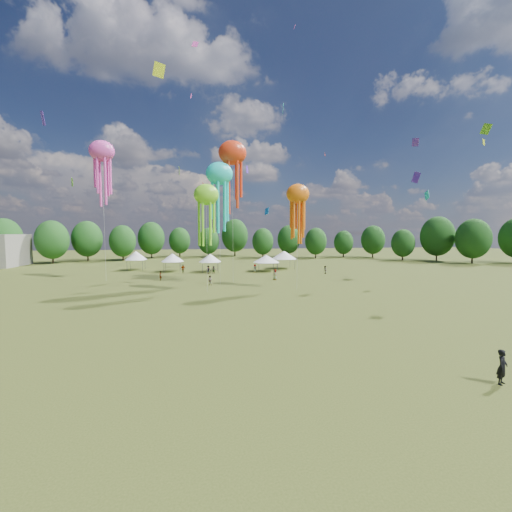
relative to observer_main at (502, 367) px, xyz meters
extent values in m
plane|color=#384416|center=(-9.29, 1.92, -0.96)|extent=(300.00, 300.00, 0.00)
imported|color=black|center=(0.00, 0.00, 0.00)|extent=(0.84, 0.75, 1.92)
imported|color=gray|center=(-15.03, 36.29, -0.19)|extent=(0.87, 0.75, 1.55)
imported|color=gray|center=(-5.17, 51.91, -0.13)|extent=(0.76, 0.94, 1.67)
imported|color=gray|center=(8.48, 46.71, -0.14)|extent=(0.79, 0.92, 1.64)
imported|color=gray|center=(-15.01, 50.58, -0.12)|extent=(1.10, 0.65, 1.69)
imported|color=gray|center=(-20.15, 52.63, -0.06)|extent=(1.15, 0.84, 1.81)
imported|color=gray|center=(-13.90, 50.88, -0.18)|extent=(1.51, 0.79, 1.56)
imported|color=gray|center=(-23.49, 43.05, -0.15)|extent=(0.53, 0.68, 1.63)
imported|color=gray|center=(-3.46, 40.34, -0.04)|extent=(1.04, 1.07, 1.85)
cylinder|color=#47474C|center=(-32.53, 58.68, 0.16)|extent=(0.08, 0.08, 2.24)
cylinder|color=#47474C|center=(-32.53, 61.95, 0.16)|extent=(0.08, 0.08, 2.24)
cylinder|color=#47474C|center=(-29.26, 58.68, 0.16)|extent=(0.08, 0.08, 2.24)
cylinder|color=#47474C|center=(-29.26, 61.95, 0.16)|extent=(0.08, 0.08, 2.24)
cube|color=white|center=(-30.89, 60.32, 1.33)|extent=(3.67, 3.67, 0.10)
cone|color=white|center=(-30.89, 60.32, 2.34)|extent=(4.77, 4.77, 1.92)
cylinder|color=#47474C|center=(-24.18, 54.37, 0.08)|extent=(0.08, 0.08, 2.08)
cylinder|color=#47474C|center=(-24.18, 57.66, 0.08)|extent=(0.08, 0.08, 2.08)
cylinder|color=#47474C|center=(-20.89, 54.37, 0.08)|extent=(0.08, 0.08, 2.08)
cylinder|color=#47474C|center=(-20.89, 57.66, 0.08)|extent=(0.08, 0.08, 2.08)
cube|color=white|center=(-22.54, 56.01, 1.17)|extent=(3.69, 3.69, 0.10)
cone|color=white|center=(-22.54, 56.01, 2.11)|extent=(4.80, 4.80, 1.78)
cylinder|color=#47474C|center=(-16.16, 52.62, 0.06)|extent=(0.08, 0.08, 2.04)
cylinder|color=#47474C|center=(-16.16, 55.89, 0.06)|extent=(0.08, 0.08, 2.04)
cylinder|color=#47474C|center=(-12.89, 52.62, 0.06)|extent=(0.08, 0.08, 2.04)
cylinder|color=#47474C|center=(-12.89, 55.89, 0.06)|extent=(0.08, 0.08, 2.04)
cube|color=white|center=(-14.53, 54.25, 1.13)|extent=(3.67, 3.67, 0.10)
cone|color=white|center=(-14.53, 54.25, 2.05)|extent=(4.77, 4.77, 1.75)
cylinder|color=#47474C|center=(-4.40, 51.27, -0.03)|extent=(0.08, 0.08, 1.86)
cylinder|color=#47474C|center=(-4.40, 55.22, -0.03)|extent=(0.08, 0.08, 1.86)
cylinder|color=#47474C|center=(-0.44, 51.27, -0.03)|extent=(0.08, 0.08, 1.86)
cylinder|color=#47474C|center=(-0.44, 55.22, -0.03)|extent=(0.08, 0.08, 1.86)
cube|color=white|center=(-2.42, 53.24, 0.95)|extent=(4.36, 4.36, 0.10)
cone|color=white|center=(-2.42, 53.24, 1.80)|extent=(5.66, 5.66, 1.60)
cylinder|color=#47474C|center=(0.70, 55.73, 0.13)|extent=(0.08, 0.08, 2.19)
cylinder|color=#47474C|center=(0.70, 59.80, 0.13)|extent=(0.08, 0.08, 2.19)
cylinder|color=#47474C|center=(4.77, 55.73, 0.13)|extent=(0.08, 0.08, 2.19)
cylinder|color=#47474C|center=(4.77, 59.80, 0.13)|extent=(0.08, 0.08, 2.19)
cube|color=white|center=(2.73, 57.76, 1.28)|extent=(4.47, 4.47, 0.10)
cone|color=white|center=(2.73, 57.76, 2.26)|extent=(5.81, 5.81, 1.87)
ellipsoid|color=#1BEBE5|center=(-13.33, 37.29, 16.82)|extent=(4.30, 3.01, 3.65)
cylinder|color=beige|center=(-13.33, 37.29, 7.93)|extent=(0.03, 0.03, 17.78)
ellipsoid|color=red|center=(-11.05, 38.98, 20.58)|extent=(4.66, 3.27, 3.96)
cylinder|color=beige|center=(-11.05, 38.98, 9.81)|extent=(0.03, 0.03, 21.55)
ellipsoid|color=orange|center=(-2.33, 30.70, 13.03)|extent=(3.42, 2.39, 2.90)
cylinder|color=beige|center=(-2.33, 30.70, 6.03)|extent=(0.03, 0.03, 13.99)
ellipsoid|color=#F849BD|center=(-32.78, 44.15, 21.25)|extent=(4.16, 2.91, 3.53)
cylinder|color=beige|center=(-32.78, 44.15, 10.14)|extent=(0.03, 0.03, 22.21)
ellipsoid|color=#83EF27|center=(-15.52, 30.49, 12.65)|extent=(3.45, 2.41, 2.93)
cylinder|color=beige|center=(-15.52, 30.49, 5.84)|extent=(0.03, 0.03, 13.61)
cube|color=#F849BD|center=(-16.78, 30.50, 32.46)|extent=(1.00, 0.63, 1.03)
cube|color=#5F2ECC|center=(-3.92, 72.19, 24.55)|extent=(0.88, 1.42, 2.04)
cube|color=red|center=(15.79, 66.08, 27.83)|extent=(0.40, 0.87, 1.04)
cube|color=#C6DB16|center=(-14.06, 39.70, 12.94)|extent=(0.96, 0.97, 1.22)
cube|color=#83EF27|center=(23.56, 25.48, 22.01)|extent=(0.73, 1.44, 1.77)
cube|color=#F849BD|center=(-18.23, 60.51, 38.04)|extent=(0.34, 0.78, 0.94)
cube|color=#5F2ECC|center=(21.75, 38.18, 23.59)|extent=(1.02, 1.37, 1.53)
cube|color=#C6DB16|center=(-22.49, 38.90, 32.75)|extent=(2.01, 0.50, 2.43)
cube|color=#83EF27|center=(-21.29, 63.02, 21.87)|extent=(0.35, 1.97, 2.24)
cube|color=#1BEBE5|center=(0.01, 48.77, 31.94)|extent=(0.50, 1.80, 2.10)
cube|color=#5F2ECC|center=(29.63, 48.50, 19.37)|extent=(0.53, 2.45, 2.77)
cube|color=orange|center=(8.88, 65.50, 17.91)|extent=(0.54, 1.32, 1.68)
cube|color=#C6DB16|center=(25.25, 27.47, 20.84)|extent=(0.78, 0.49, 1.04)
cube|color=#83EF27|center=(-45.05, 64.37, 18.82)|extent=(0.96, 1.71, 2.20)
cube|color=#1B7FF3|center=(-3.98, 45.16, 11.51)|extent=(0.78, 1.37, 1.52)
cube|color=#1BEBE5|center=(21.61, 34.51, 13.77)|extent=(0.26, 1.55, 1.74)
cube|color=#F849BD|center=(3.06, 51.59, 49.57)|extent=(0.43, 0.88, 0.91)
cube|color=#5F2ECC|center=(-31.58, 20.96, 18.68)|extent=(0.65, 1.28, 1.56)
cube|color=red|center=(-15.55, 47.67, 16.10)|extent=(0.99, 1.95, 1.93)
cylinder|color=#38281C|center=(-69.43, 82.44, 0.80)|extent=(0.44, 0.44, 3.53)
ellipsoid|color=#1A4517|center=(-69.43, 82.44, 5.88)|extent=(8.83, 8.83, 11.04)
cylinder|color=#38281C|center=(-56.46, 80.11, 0.72)|extent=(0.44, 0.44, 3.36)
ellipsoid|color=#1A4517|center=(-56.46, 80.11, 5.55)|extent=(8.40, 8.40, 10.51)
cylinder|color=#38281C|center=(-49.98, 87.42, 0.74)|extent=(0.44, 0.44, 3.41)
ellipsoid|color=#1A4517|center=(-49.98, 87.42, 5.65)|extent=(8.53, 8.53, 10.66)
cylinder|color=#38281C|center=(-39.89, 86.95, 0.57)|extent=(0.44, 0.44, 3.07)
ellipsoid|color=#1A4517|center=(-39.89, 86.95, 4.98)|extent=(7.66, 7.66, 9.58)
cylinder|color=#38281C|center=(-32.80, 95.26, 0.75)|extent=(0.44, 0.44, 3.43)
ellipsoid|color=#1A4517|center=(-32.80, 95.26, 5.69)|extent=(8.58, 8.58, 10.73)
cylinder|color=#38281C|center=(-24.05, 100.88, 0.51)|extent=(0.44, 0.44, 2.95)
ellipsoid|color=#1A4517|center=(-24.05, 100.88, 4.75)|extent=(7.37, 7.37, 9.21)
cylinder|color=#38281C|center=(-13.99, 96.98, 0.48)|extent=(0.44, 0.44, 2.89)
ellipsoid|color=#1A4517|center=(-13.99, 96.98, 4.64)|extent=(7.23, 7.23, 9.04)
cylinder|color=#38281C|center=(-4.38, 101.41, 0.96)|extent=(0.44, 0.44, 3.84)
ellipsoid|color=#1A4517|center=(-4.38, 101.41, 6.47)|extent=(9.60, 9.60, 11.99)
cylinder|color=#38281C|center=(3.90, 90.36, 0.46)|extent=(0.44, 0.44, 2.84)
ellipsoid|color=#1A4517|center=(3.90, 90.36, 4.55)|extent=(7.11, 7.11, 8.89)
cylinder|color=#38281C|center=(13.64, 92.96, 0.62)|extent=(0.44, 0.44, 3.16)
ellipsoid|color=#1A4517|center=(13.64, 92.96, 5.17)|extent=(7.91, 7.91, 9.88)
cylinder|color=#38281C|center=(21.40, 87.21, 0.48)|extent=(0.44, 0.44, 2.88)
ellipsoid|color=#1A4517|center=(21.40, 87.21, 4.62)|extent=(7.21, 7.21, 9.01)
cylinder|color=#38281C|center=(32.22, 89.17, 0.35)|extent=(0.44, 0.44, 2.63)
ellipsoid|color=#1A4517|center=(32.22, 89.17, 4.13)|extent=(6.57, 6.57, 8.22)
cylinder|color=#38281C|center=(41.22, 85.65, 0.60)|extent=(0.44, 0.44, 3.13)
ellipsoid|color=#1A4517|center=(41.22, 85.65, 5.09)|extent=(7.81, 7.81, 9.77)
cylinder|color=#38281C|center=(44.35, 73.74, 0.40)|extent=(0.44, 0.44, 2.72)
ellipsoid|color=#1A4517|center=(44.35, 73.74, 4.30)|extent=(6.80, 6.80, 8.50)
cylinder|color=#38281C|center=(53.67, 70.85, 0.94)|extent=(0.44, 0.44, 3.81)
ellipsoid|color=#1A4517|center=(53.67, 70.85, 6.42)|extent=(9.52, 9.52, 11.90)
cylinder|color=#38281C|center=(57.28, 61.72, 0.79)|extent=(0.44, 0.44, 3.51)
ellipsoid|color=#1A4517|center=(57.28, 61.72, 5.84)|extent=(8.78, 8.78, 10.97)
camera|label=1|loc=(-16.15, -14.44, 7.33)|focal=22.31mm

